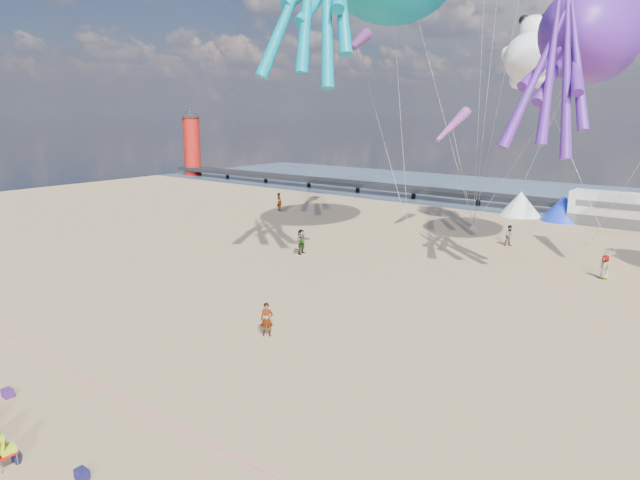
{
  "coord_description": "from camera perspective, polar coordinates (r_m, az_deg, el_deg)",
  "views": [
    {
      "loc": [
        16.65,
        -15.26,
        10.06
      ],
      "look_at": [
        -0.11,
        6.0,
        3.91
      ],
      "focal_mm": 32.0,
      "sensor_mm": 36.0,
      "label": 1
    }
  ],
  "objects": [
    {
      "name": "sandbag_d",
      "position": [
        47.95,
        25.32,
        -0.42
      ],
      "size": [
        0.5,
        0.35,
        0.22
      ],
      "primitive_type": "cube",
      "color": "gray",
      "rests_on": "ground"
    },
    {
      "name": "beachgoer_4",
      "position": [
        40.82,
        -1.85,
        -0.17
      ],
      "size": [
        0.57,
        1.1,
        1.8
      ],
      "primitive_type": "imported",
      "rotation": [
        0.0,
        0.0,
        1.7
      ],
      "color": "#7F6659",
      "rests_on": "ground"
    },
    {
      "name": "windsock_right",
      "position": [
        47.05,
        13.06,
        11.08
      ],
      "size": [
        1.4,
        4.74,
        4.67
      ],
      "primitive_type": null,
      "rotation": [
        0.0,
        0.0,
        -0.11
      ],
      "color": "red"
    },
    {
      "name": "motorhome_0",
      "position": [
        56.92,
        27.04,
        2.76
      ],
      "size": [
        6.6,
        2.5,
        3.0
      ],
      "primitive_type": "cube",
      "color": "silver",
      "rests_on": "ground"
    },
    {
      "name": "windsock_left",
      "position": [
        51.13,
        3.68,
        19.05
      ],
      "size": [
        3.0,
        6.31,
        6.28
      ],
      "primitive_type": null,
      "rotation": [
        0.0,
        0.0,
        0.32
      ],
      "color": "red"
    },
    {
      "name": "beachgoer_1",
      "position": [
        45.55,
        18.46,
        0.42
      ],
      "size": [
        0.89,
        0.94,
        1.62
      ],
      "primitive_type": "imported",
      "rotation": [
        0.0,
        0.0,
        0.91
      ],
      "color": "#7F6659",
      "rests_on": "ground"
    },
    {
      "name": "beachgoer_0",
      "position": [
        38.87,
        26.6,
        -2.43
      ],
      "size": [
        0.66,
        0.63,
        1.51
      ],
      "primitive_type": "imported",
      "rotation": [
        0.0,
        0.0,
        5.61
      ],
      "color": "#7F6659",
      "rests_on": "ground"
    },
    {
      "name": "water",
      "position": [
        72.9,
        24.72,
        3.72
      ],
      "size": [
        120.0,
        120.0,
        0.0
      ],
      "primitive_type": "plane",
      "color": "#39536D",
      "rests_on": "ground"
    },
    {
      "name": "sandbag_c",
      "position": [
        45.94,
        27.08,
        -1.13
      ],
      "size": [
        0.5,
        0.35,
        0.22
      ],
      "primitive_type": "cube",
      "color": "gray",
      "rests_on": "ground"
    },
    {
      "name": "sandbag_b",
      "position": [
        47.65,
        17.38,
        0.17
      ],
      "size": [
        0.5,
        0.35,
        0.22
      ],
      "primitive_type": "cube",
      "color": "gray",
      "rests_on": "ground"
    },
    {
      "name": "cooler_navy",
      "position": [
        18.45,
        -22.72,
        -20.79
      ],
      "size": [
        0.38,
        0.28,
        0.3
      ],
      "primitive_type": "cube",
      "color": "#16143F",
      "rests_on": "ground"
    },
    {
      "name": "pier",
      "position": [
        74.75,
        1.25,
        5.85
      ],
      "size": [
        60.0,
        3.0,
        0.5
      ],
      "primitive_type": "cube",
      "color": "black",
      "rests_on": "ground"
    },
    {
      "name": "tent_white",
      "position": [
        58.99,
        19.41,
        3.44
      ],
      "size": [
        4.0,
        4.0,
        2.4
      ],
      "primitive_type": "cone",
      "color": "white",
      "rests_on": "ground"
    },
    {
      "name": "kite_panda",
      "position": [
        47.72,
        20.23,
        16.68
      ],
      "size": [
        5.0,
        4.76,
        6.48
      ],
      "primitive_type": null,
      "rotation": [
        0.0,
        0.0,
        -0.1
      ],
      "color": "white"
    },
    {
      "name": "sandbag_a",
      "position": [
        49.21,
        8.83,
        0.99
      ],
      "size": [
        0.5,
        0.35,
        0.22
      ],
      "primitive_type": "cube",
      "color": "gray",
      "rests_on": "ground"
    },
    {
      "name": "cooler_purple",
      "position": [
        23.98,
        -28.78,
        -13.27
      ],
      "size": [
        0.4,
        0.3,
        0.32
      ],
      "primitive_type": "cube",
      "color": "#3F1B66",
      "rests_on": "ground"
    },
    {
      "name": "tent_blue",
      "position": [
        57.85,
        23.14,
        2.97
      ],
      "size": [
        4.0,
        4.0,
        2.4
      ],
      "primitive_type": "cone",
      "color": "#1933CC",
      "rests_on": "ground"
    },
    {
      "name": "sandbag_e",
      "position": [
        51.34,
        15.09,
        1.19
      ],
      "size": [
        0.5,
        0.35,
        0.22
      ],
      "primitive_type": "cube",
      "color": "gray",
      "rests_on": "ground"
    },
    {
      "name": "beachgoer_5",
      "position": [
        58.67,
        -4.1,
        3.83
      ],
      "size": [
        1.81,
        0.92,
        1.87
      ],
      "primitive_type": "imported",
      "rotation": [
        0.0,
        0.0,
        2.92
      ],
      "color": "#7F6659",
      "rests_on": "ground"
    },
    {
      "name": "lighthouse",
      "position": [
        93.92,
        -12.68,
        9.11
      ],
      "size": [
        2.6,
        2.6,
        9.0
      ],
      "primitive_type": "cylinder",
      "color": "#A5140F",
      "rests_on": "ground"
    },
    {
      "name": "standing_person",
      "position": [
        26.27,
        -5.35,
        -7.93
      ],
      "size": [
        0.68,
        0.64,
        1.57
      ],
      "primitive_type": "imported",
      "rotation": [
        0.0,
        0.0,
        0.65
      ],
      "color": "tan",
      "rests_on": "ground"
    },
    {
      "name": "rope_line",
      "position": [
        21.99,
        -18.47,
        -15.08
      ],
      "size": [
        34.0,
        0.03,
        0.03
      ],
      "primitive_type": "cylinder",
      "rotation": [
        0.0,
        1.57,
        0.0
      ],
      "color": "#F2338C",
      "rests_on": "ground"
    },
    {
      "name": "kite_octopus_purple",
      "position": [
        40.85,
        25.45,
        18.06
      ],
      "size": [
        6.0,
        11.43,
        12.5
      ],
      "primitive_type": null,
      "rotation": [
        0.0,
        0.0,
        0.12
      ],
      "color": "#511D90"
    },
    {
      "name": "ground",
      "position": [
        24.73,
        -8.61,
        -11.35
      ],
      "size": [
        120.0,
        120.0,
        0.0
      ],
      "primitive_type": "plane",
      "color": "tan",
      "rests_on": "ground"
    }
  ]
}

